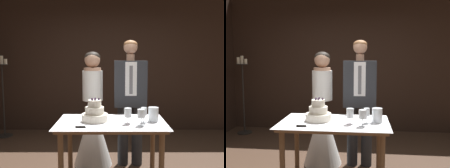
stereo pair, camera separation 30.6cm
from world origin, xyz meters
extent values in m
cube|color=black|center=(0.00, 2.48, 1.45)|extent=(5.19, 0.12, 2.90)
cylinder|color=brown|center=(-0.51, -0.32, 0.39)|extent=(0.06, 0.06, 0.77)
cylinder|color=brown|center=(-0.51, 0.23, 0.39)|extent=(0.06, 0.06, 0.77)
cylinder|color=brown|center=(0.49, 0.23, 0.39)|extent=(0.06, 0.06, 0.77)
cube|color=brown|center=(-0.01, -0.05, 0.79)|extent=(1.12, 0.67, 0.03)
cube|color=white|center=(-0.01, -0.05, 0.81)|extent=(1.18, 0.73, 0.01)
cylinder|color=silver|center=(-0.19, -0.02, 0.86)|extent=(0.29, 0.29, 0.08)
cylinder|color=silver|center=(-0.19, -0.02, 0.93)|extent=(0.21, 0.21, 0.08)
cylinder|color=silver|center=(-0.19, -0.02, 1.01)|extent=(0.15, 0.15, 0.08)
sphere|color=#2D1933|center=(-0.14, -0.01, 1.06)|extent=(0.02, 0.02, 0.02)
sphere|color=#2D1933|center=(-0.19, 0.02, 1.06)|extent=(0.02, 0.02, 0.02)
sphere|color=#2D1933|center=(-0.22, -0.01, 1.06)|extent=(0.02, 0.02, 0.02)
sphere|color=#2D1933|center=(-0.21, -0.05, 1.06)|extent=(0.02, 0.02, 0.02)
sphere|color=#2D1933|center=(-0.18, -0.05, 1.06)|extent=(0.02, 0.02, 0.02)
cube|color=silver|center=(-0.12, -0.28, 0.82)|extent=(0.30, 0.04, 0.00)
cylinder|color=black|center=(-0.31, -0.29, 0.83)|extent=(0.10, 0.03, 0.02)
cylinder|color=silver|center=(0.34, -0.08, 0.82)|extent=(0.06, 0.06, 0.00)
cylinder|color=silver|center=(0.34, -0.08, 0.86)|extent=(0.01, 0.01, 0.08)
cylinder|color=silver|center=(0.34, -0.08, 0.94)|extent=(0.07, 0.07, 0.08)
cylinder|color=maroon|center=(0.34, -0.08, 0.91)|extent=(0.05, 0.05, 0.03)
cylinder|color=silver|center=(0.17, -0.13, 0.82)|extent=(0.07, 0.07, 0.00)
cylinder|color=silver|center=(0.17, -0.13, 0.85)|extent=(0.01, 0.01, 0.07)
cylinder|color=silver|center=(0.17, -0.13, 0.93)|extent=(0.08, 0.08, 0.10)
cylinder|color=maroon|center=(0.17, -0.13, 0.91)|extent=(0.06, 0.06, 0.04)
cylinder|color=silver|center=(0.30, -0.20, 0.82)|extent=(0.08, 0.08, 0.00)
cylinder|color=silver|center=(0.30, -0.20, 0.86)|extent=(0.01, 0.01, 0.08)
cylinder|color=silver|center=(0.30, -0.20, 0.94)|extent=(0.08, 0.08, 0.09)
cylinder|color=silver|center=(0.45, -0.02, 0.89)|extent=(0.11, 0.11, 0.16)
cylinder|color=beige|center=(0.45, -0.02, 0.85)|extent=(0.05, 0.05, 0.07)
sphere|color=#F9CC4C|center=(0.45, -0.02, 0.90)|extent=(0.02, 0.02, 0.02)
cone|color=white|center=(-0.27, 0.72, 0.46)|extent=(0.54, 0.54, 0.92)
cylinder|color=white|center=(-0.27, 0.72, 1.13)|extent=(0.28, 0.28, 0.41)
cylinder|color=tan|center=(-0.27, 0.72, 1.35)|extent=(0.24, 0.24, 0.04)
sphere|color=tan|center=(-0.27, 0.72, 1.48)|extent=(0.21, 0.21, 0.21)
ellipsoid|color=black|center=(-0.27, 0.73, 1.51)|extent=(0.22, 0.22, 0.16)
cylinder|color=#282B30|center=(0.15, 0.72, 0.42)|extent=(0.15, 0.15, 0.84)
cylinder|color=#282B30|center=(0.35, 0.72, 0.42)|extent=(0.15, 0.15, 0.84)
cube|color=#282B30|center=(0.25, 0.72, 1.15)|extent=(0.44, 0.24, 0.63)
cube|color=white|center=(0.25, 0.59, 1.23)|extent=(0.15, 0.01, 0.45)
cube|color=slate|center=(0.25, 0.59, 1.22)|extent=(0.04, 0.01, 0.38)
cylinder|color=tan|center=(0.25, 0.72, 1.51)|extent=(0.11, 0.11, 0.09)
sphere|color=tan|center=(0.25, 0.72, 1.65)|extent=(0.19, 0.19, 0.19)
ellipsoid|color=brown|center=(0.25, 0.73, 1.69)|extent=(0.19, 0.19, 0.12)
cylinder|color=black|center=(-2.08, 1.99, 0.01)|extent=(0.28, 0.28, 0.02)
cylinder|color=black|center=(-2.08, 1.99, 0.70)|extent=(0.03, 0.03, 1.36)
cylinder|color=black|center=(-2.08, 1.99, 1.38)|extent=(0.22, 0.22, 0.01)
cylinder|color=beige|center=(-2.15, 1.99, 1.46)|extent=(0.06, 0.06, 0.13)
cylinder|color=beige|center=(-2.08, 1.99, 1.47)|extent=(0.06, 0.06, 0.16)
cylinder|color=beige|center=(-2.00, 1.99, 1.44)|extent=(0.06, 0.06, 0.10)
camera|label=1|loc=(0.00, -2.71, 1.51)|focal=40.00mm
camera|label=2|loc=(0.31, -2.69, 1.51)|focal=40.00mm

